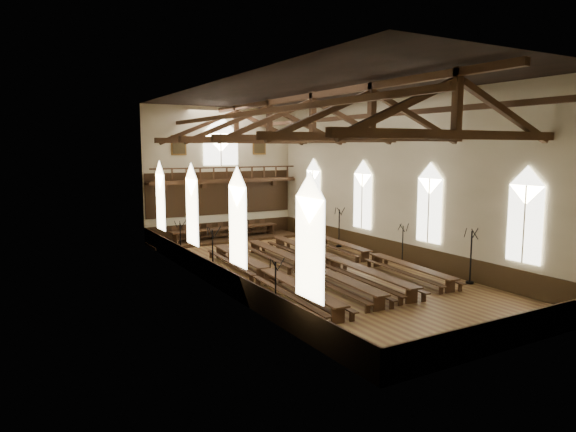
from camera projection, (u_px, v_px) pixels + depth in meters
The scene contains 21 objects.
ground at pixel (312, 271), 28.94m from camera, with size 26.00×26.00×0.00m, color brown.
room_walls at pixel (312, 156), 28.09m from camera, with size 26.00×26.00×26.00m.
wainscot_band at pixel (312, 261), 28.86m from camera, with size 12.00×26.00×1.20m.
side_windows at pixel (312, 205), 28.45m from camera, with size 11.85×19.80×4.50m.
end_window at pixel (221, 144), 39.05m from camera, with size 2.80×0.12×3.80m.
minstrels_gallery at pixel (223, 187), 39.28m from camera, with size 11.80×1.24×3.70m.
portraits at pixel (221, 145), 39.06m from camera, with size 7.75×0.09×1.45m.
roof_trusses at pixel (313, 124), 27.86m from camera, with size 11.70×25.70×2.80m.
refectory_row_a at pixel (266, 272), 26.41m from camera, with size 1.98×14.64×0.77m.
refectory_row_b at pixel (304, 265), 27.96m from camera, with size 2.03×14.57×0.76m.
refectory_row_c at pixel (332, 260), 29.15m from camera, with size 2.16×14.83×0.79m.
refectory_row_d at pixel (372, 255), 30.69m from camera, with size 2.12×14.23×0.72m.
dais at pixel (226, 239), 38.52m from camera, with size 11.40×2.77×0.18m, color black.
high_table at pixel (225, 229), 38.42m from camera, with size 8.54×1.37×0.80m.
high_chairs at pixel (221, 229), 39.15m from camera, with size 7.69×0.50×1.03m.
candelabrum_left_near at pixel (276, 299), 21.04m from camera, with size 0.67×0.75×2.45m.
candelabrum_left_mid at pixel (213, 264), 26.90m from camera, with size 0.76×0.88×2.85m.
candelabrum_left_far at pixel (181, 249), 31.42m from camera, with size 0.76×0.73×2.51m.
candelabrum_right_near at pixel (470, 267), 26.16m from camera, with size 0.81×0.89×2.90m.
candelabrum_right_mid at pixel (402, 252), 30.47m from camera, with size 0.75×0.70×2.47m.
candelabrum_right_far at pixel (339, 235), 35.97m from camera, with size 0.76×0.86×2.80m.
Camera 1 is at (-15.35, -23.79, 6.90)m, focal length 32.00 mm.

